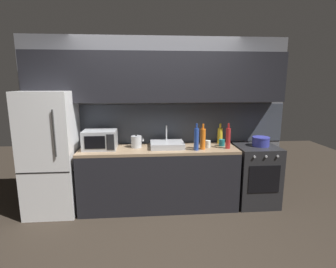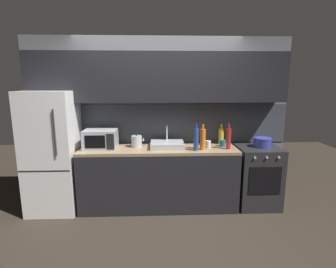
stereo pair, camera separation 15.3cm
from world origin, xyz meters
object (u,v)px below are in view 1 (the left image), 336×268
at_px(mug_clear, 208,144).
at_px(refrigerator, 51,153).
at_px(oven_range, 255,175).
at_px(wine_bottle_orange, 203,139).
at_px(wine_bottle_yellow, 220,135).
at_px(mug_amber, 203,141).
at_px(wine_bottle_blue, 196,139).
at_px(wine_bottle_red, 228,138).
at_px(kettle, 136,142).
at_px(cooking_pot, 261,141).
at_px(mug_teal, 222,143).
at_px(microwave, 100,140).

bearing_deg(mug_clear, refrigerator, 179.75).
height_order(oven_range, wine_bottle_orange, wine_bottle_orange).
xyz_separation_m(wine_bottle_yellow, mug_amber, (-0.28, -0.03, -0.08)).
height_order(wine_bottle_blue, wine_bottle_red, wine_bottle_blue).
height_order(oven_range, kettle, kettle).
xyz_separation_m(wine_bottle_yellow, cooking_pot, (0.56, -0.21, -0.06)).
bearing_deg(mug_teal, refrigerator, -178.63).
height_order(refrigerator, mug_clear, refrigerator).
height_order(refrigerator, oven_range, refrigerator).
distance_m(kettle, wine_bottle_blue, 0.87).
distance_m(microwave, wine_bottle_orange, 1.45).
height_order(wine_bottle_red, mug_teal, wine_bottle_red).
distance_m(oven_range, mug_teal, 0.72).
bearing_deg(oven_range, cooking_pot, 1.56).
bearing_deg(refrigerator, microwave, 1.55).
height_order(wine_bottle_orange, mug_clear, wine_bottle_orange).
distance_m(wine_bottle_blue, cooking_pot, 1.02).
distance_m(refrigerator, microwave, 0.70).
bearing_deg(wine_bottle_blue, kettle, 164.70).
distance_m(mug_clear, cooking_pot, 0.80).
xyz_separation_m(refrigerator, wine_bottle_yellow, (2.46, 0.21, 0.17)).
xyz_separation_m(wine_bottle_yellow, wine_bottle_orange, (-0.34, -0.32, 0.03)).
bearing_deg(mug_teal, microwave, -178.71).
bearing_deg(wine_bottle_yellow, wine_bottle_orange, -136.37).
relative_size(oven_range, mug_amber, 9.00).
bearing_deg(wine_bottle_blue, refrigerator, 175.49).
relative_size(wine_bottle_blue, mug_amber, 3.77).
relative_size(refrigerator, microwave, 3.74).
bearing_deg(wine_bottle_red, mug_clear, 162.02).
bearing_deg(wine_bottle_blue, wine_bottle_red, 7.57).
distance_m(oven_range, mug_amber, 0.95).
relative_size(refrigerator, wine_bottle_blue, 4.56).
height_order(microwave, wine_bottle_yellow, wine_bottle_yellow).
height_order(mug_amber, mug_clear, mug_clear).
distance_m(refrigerator, wine_bottle_blue, 2.04).
distance_m(oven_range, wine_bottle_blue, 1.14).
bearing_deg(microwave, wine_bottle_red, -3.65).
bearing_deg(wine_bottle_yellow, cooking_pot, -20.69).
xyz_separation_m(refrigerator, cooking_pot, (3.02, 0.00, 0.11)).
distance_m(wine_bottle_red, mug_clear, 0.30).
relative_size(wine_bottle_blue, mug_clear, 3.72).
distance_m(refrigerator, kettle, 1.20).
height_order(kettle, cooking_pot, kettle).
relative_size(oven_range, cooking_pot, 3.60).
bearing_deg(kettle, cooking_pot, -2.14).
xyz_separation_m(wine_bottle_red, mug_amber, (-0.31, 0.27, -0.10)).
distance_m(wine_bottle_yellow, mug_amber, 0.29).
relative_size(wine_bottle_yellow, wine_bottle_orange, 0.86).
xyz_separation_m(oven_range, wine_bottle_blue, (-0.95, -0.16, 0.61)).
height_order(wine_bottle_red, mug_amber, wine_bottle_red).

